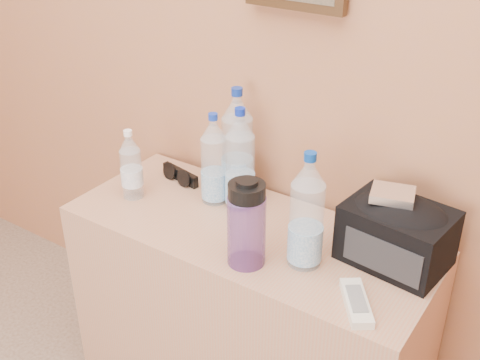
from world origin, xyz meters
name	(u,v)px	position (x,y,z in m)	size (l,w,h in m)	color
dresser	(247,318)	(-0.06, 1.75, 0.34)	(1.10, 0.46, 0.69)	tan
pet_large_a	(214,163)	(-0.23, 1.83, 0.81)	(0.08, 0.08, 0.29)	silver
pet_large_b	(237,148)	(-0.20, 1.91, 0.84)	(0.10, 0.10, 0.35)	silver
pet_large_c	(240,164)	(-0.15, 1.85, 0.83)	(0.09, 0.09, 0.32)	#C7DDFF
pet_large_d	(307,216)	(0.16, 1.70, 0.83)	(0.09, 0.09, 0.33)	white
pet_small	(131,168)	(-0.46, 1.71, 0.79)	(0.07, 0.07, 0.23)	#A3C4D4
nalgene_bottle	(247,223)	(0.03, 1.61, 0.81)	(0.10, 0.10, 0.25)	#603381
sunglasses	(180,175)	(-0.41, 1.87, 0.71)	(0.16, 0.06, 0.04)	black
ac_remote	(356,303)	(0.35, 1.61, 0.70)	(0.17, 0.05, 0.02)	silver
toiletry_bag	(397,232)	(0.35, 1.84, 0.78)	(0.27, 0.19, 0.18)	black
foil_packet	(393,195)	(0.32, 1.84, 0.88)	(0.11, 0.09, 0.02)	silver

